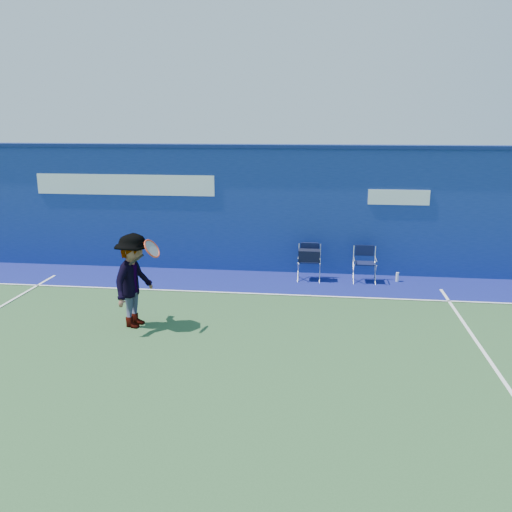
# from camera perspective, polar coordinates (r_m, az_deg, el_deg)

# --- Properties ---
(ground) EXTENTS (80.00, 80.00, 0.00)m
(ground) POSITION_cam_1_polar(r_m,az_deg,el_deg) (8.82, -5.77, -10.34)
(ground) COLOR #2B4F2A
(ground) RESTS_ON ground
(stadium_wall) EXTENTS (24.00, 0.50, 3.08)m
(stadium_wall) POSITION_cam_1_polar(r_m,az_deg,el_deg) (13.31, -1.03, 5.09)
(stadium_wall) COLOR navy
(stadium_wall) RESTS_ON ground
(out_of_bounds_strip) EXTENTS (24.00, 1.80, 0.01)m
(out_of_bounds_strip) POSITION_cam_1_polar(r_m,az_deg,el_deg) (12.59, -1.68, -2.67)
(out_of_bounds_strip) COLOR navy
(out_of_bounds_strip) RESTS_ON ground
(court_lines) EXTENTS (24.00, 12.00, 0.01)m
(court_lines) POSITION_cam_1_polar(r_m,az_deg,el_deg) (9.35, -4.96, -8.77)
(court_lines) COLOR white
(court_lines) RESTS_ON out_of_bounds_strip
(directors_chair_left) EXTENTS (0.50, 0.46, 0.85)m
(directors_chair_left) POSITION_cam_1_polar(r_m,az_deg,el_deg) (12.67, 5.61, -0.95)
(directors_chair_left) COLOR silver
(directors_chair_left) RESTS_ON ground
(directors_chair_right) EXTENTS (0.49, 0.44, 0.83)m
(directors_chair_right) POSITION_cam_1_polar(r_m,az_deg,el_deg) (12.73, 11.33, -1.57)
(directors_chair_right) COLOR silver
(directors_chair_right) RESTS_ON ground
(water_bottle) EXTENTS (0.07, 0.07, 0.22)m
(water_bottle) POSITION_cam_1_polar(r_m,az_deg,el_deg) (12.96, 14.65, -2.16)
(water_bottle) COLOR white
(water_bottle) RESTS_ON ground
(tennis_player) EXTENTS (0.96, 1.20, 1.71)m
(tennis_player) POSITION_cam_1_polar(r_m,az_deg,el_deg) (9.92, -12.72, -2.53)
(tennis_player) COLOR #EA4738
(tennis_player) RESTS_ON ground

